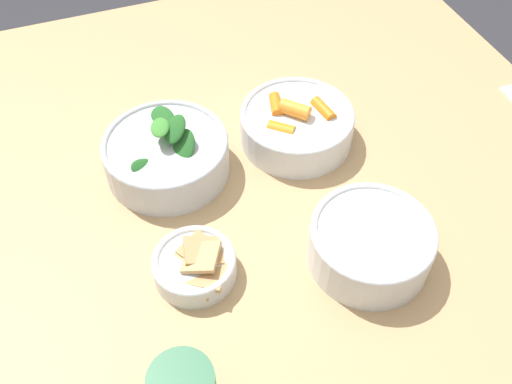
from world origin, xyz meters
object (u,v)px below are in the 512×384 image
(bowl_beans_hotdog, at_px, (370,245))
(bowl_cookies, at_px, (195,265))
(bowl_carrots, at_px, (297,124))
(bowl_greens, at_px, (167,154))

(bowl_beans_hotdog, xyz_separation_m, bowl_cookies, (-0.06, -0.23, -0.01))
(bowl_carrots, xyz_separation_m, bowl_greens, (-0.01, -0.21, 0.00))
(bowl_beans_hotdog, relative_size, bowl_cookies, 1.46)
(bowl_carrots, distance_m, bowl_beans_hotdog, 0.25)
(bowl_cookies, bearing_deg, bowl_greens, 175.79)
(bowl_beans_hotdog, bearing_deg, bowl_greens, -140.50)
(bowl_cookies, bearing_deg, bowl_carrots, 130.20)
(bowl_carrots, height_order, bowl_cookies, bowl_carrots)
(bowl_greens, relative_size, bowl_cookies, 1.68)
(bowl_greens, xyz_separation_m, bowl_cookies, (0.20, -0.01, -0.01))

